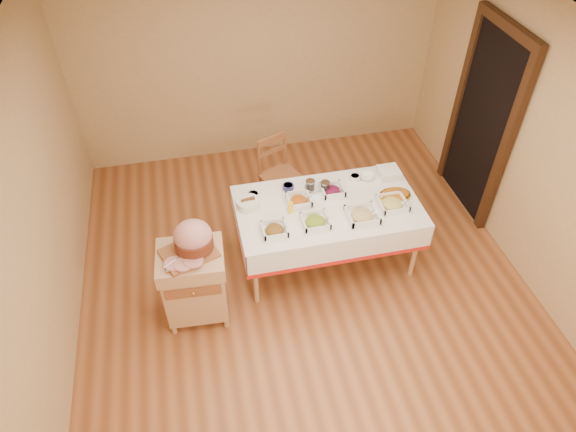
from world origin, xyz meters
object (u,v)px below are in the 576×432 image
object	(u,v)px
preserve_jar_left	(310,186)
preserve_jar_right	(325,187)
dining_chair	(279,174)
butcher_cart	(194,281)
mustard_bottle	(290,207)
bread_basket	(248,203)
brass_platter	(395,195)
dining_table	(327,217)
ham_on_board	(192,239)
plate_stack	(389,173)

from	to	relation	value
preserve_jar_left	preserve_jar_right	distance (m)	0.15
dining_chair	butcher_cart	bearing A→B (deg)	-127.95
mustard_bottle	dining_chair	bearing A→B (deg)	84.74
dining_chair	mustard_bottle	xyz separation A→B (m)	(-0.09, -0.99, 0.36)
bread_basket	brass_platter	world-z (taller)	bread_basket
dining_table	bread_basket	xyz separation A→B (m)	(-0.78, 0.15, 0.20)
preserve_jar_left	butcher_cart	bearing A→B (deg)	-150.88
dining_table	preserve_jar_left	size ratio (longest dim) A/B	15.02
dining_chair	preserve_jar_right	distance (m)	0.88
dining_chair	ham_on_board	size ratio (longest dim) A/B	1.91
preserve_jar_right	butcher_cart	bearing A→B (deg)	-155.20
butcher_cart	bread_basket	distance (m)	0.92
ham_on_board	bread_basket	xyz separation A→B (m)	(0.57, 0.56, -0.17)
butcher_cart	preserve_jar_left	xyz separation A→B (m)	(1.28, 0.71, 0.34)
dining_chair	bread_basket	xyz separation A→B (m)	(-0.48, -0.81, 0.33)
dining_chair	preserve_jar_left	distance (m)	0.79
butcher_cart	plate_stack	xyz separation A→B (m)	(2.14, 0.75, 0.33)
preserve_jar_left	bread_basket	distance (m)	0.67
butcher_cart	preserve_jar_left	size ratio (longest dim) A/B	6.90
dining_chair	brass_platter	bearing A→B (deg)	-44.73
preserve_jar_left	plate_stack	bearing A→B (deg)	2.61
dining_chair	preserve_jar_left	bearing A→B (deg)	-75.29
dining_table	mustard_bottle	bearing A→B (deg)	-176.20
ham_on_board	plate_stack	distance (m)	2.22
bread_basket	brass_platter	distance (m)	1.48
dining_table	plate_stack	xyz separation A→B (m)	(0.75, 0.31, 0.21)
dining_table	bread_basket	bearing A→B (deg)	168.93
ham_on_board	bread_basket	size ratio (longest dim) A/B	2.09
preserve_jar_left	ham_on_board	bearing A→B (deg)	-151.27
preserve_jar_right	plate_stack	bearing A→B (deg)	7.50
dining_table	dining_chair	distance (m)	1.01
ham_on_board	preserve_jar_right	size ratio (longest dim) A/B	3.91
ham_on_board	brass_platter	size ratio (longest dim) A/B	1.46
bread_basket	plate_stack	xyz separation A→B (m)	(1.52, 0.16, 0.00)
brass_platter	plate_stack	bearing A→B (deg)	80.28
dining_table	mustard_bottle	world-z (taller)	mustard_bottle
preserve_jar_left	bread_basket	world-z (taller)	preserve_jar_left
ham_on_board	brass_platter	bearing A→B (deg)	10.72
plate_stack	brass_platter	world-z (taller)	plate_stack
dining_table	brass_platter	distance (m)	0.72
preserve_jar_right	dining_table	bearing A→B (deg)	-96.91
ham_on_board	mustard_bottle	bearing A→B (deg)	21.62
plate_stack	brass_platter	size ratio (longest dim) A/B	0.65
dining_table	preserve_jar_right	bearing A→B (deg)	83.09
preserve_jar_left	mustard_bottle	xyz separation A→B (m)	(-0.27, -0.29, 0.02)
bread_basket	brass_platter	bearing A→B (deg)	-6.63
dining_table	preserve_jar_right	size ratio (longest dim) A/B	14.89
butcher_cart	dining_chair	distance (m)	1.78
mustard_bottle	plate_stack	distance (m)	1.18
preserve_jar_right	bread_basket	size ratio (longest dim) A/B	0.53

